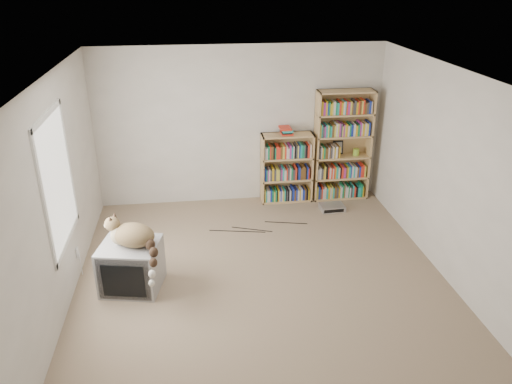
{
  "coord_description": "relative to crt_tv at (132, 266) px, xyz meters",
  "views": [
    {
      "loc": [
        -0.76,
        -5.03,
        3.5
      ],
      "look_at": [
        0.05,
        1.0,
        0.77
      ],
      "focal_mm": 35.0,
      "sensor_mm": 36.0,
      "label": 1
    }
  ],
  "objects": [
    {
      "name": "book_stack",
      "position": [
        2.25,
        2.2,
        0.9
      ],
      "size": [
        0.2,
        0.26,
        0.11
      ],
      "primitive_type": "cube",
      "color": "red",
      "rests_on": "bookcase_short"
    },
    {
      "name": "framed_print",
      "position": [
        3.15,
        2.29,
        0.56
      ],
      "size": [
        0.17,
        0.05,
        0.22
      ],
      "primitive_type": "cube",
      "rotation": [
        -0.17,
        0.0,
        0.0
      ],
      "color": "black",
      "rests_on": "bookcase_tall"
    },
    {
      "name": "green_mug",
      "position": [
        3.42,
        2.19,
        0.5
      ],
      "size": [
        0.1,
        0.1,
        0.11
      ],
      "primitive_type": "cylinder",
      "color": "#88B533",
      "rests_on": "bookcase_tall"
    },
    {
      "name": "window",
      "position": [
        -0.68,
        0.05,
        1.11
      ],
      "size": [
        0.02,
        1.22,
        1.52
      ],
      "primitive_type": "cube",
      "color": "white",
      "rests_on": "wall_left"
    },
    {
      "name": "floor",
      "position": [
        1.56,
        -0.15,
        -0.29
      ],
      "size": [
        4.5,
        5.0,
        0.01
      ],
      "primitive_type": "cube",
      "color": "gray",
      "rests_on": "ground"
    },
    {
      "name": "wall_outlet",
      "position": [
        -0.68,
        0.34,
        0.03
      ],
      "size": [
        0.01,
        0.08,
        0.13
      ],
      "primitive_type": "cube",
      "color": "silver",
      "rests_on": "wall_left"
    },
    {
      "name": "wall_back",
      "position": [
        1.56,
        2.35,
        0.96
      ],
      "size": [
        4.5,
        0.02,
        2.5
      ],
      "primitive_type": "cube",
      "color": "silver",
      "rests_on": "floor"
    },
    {
      "name": "bookcase_short",
      "position": [
        2.28,
        2.21,
        0.23
      ],
      "size": [
        0.82,
        0.3,
        1.13
      ],
      "color": "tan",
      "rests_on": "floor"
    },
    {
      "name": "wall_front",
      "position": [
        1.56,
        -2.65,
        0.96
      ],
      "size": [
        4.5,
        0.02,
        2.5
      ],
      "primitive_type": "cube",
      "color": "silver",
      "rests_on": "floor"
    },
    {
      "name": "cat",
      "position": [
        0.1,
        -0.1,
        0.39
      ],
      "size": [
        0.69,
        0.74,
        0.61
      ],
      "rotation": [
        0.0,
        0.0,
        -0.36
      ],
      "color": "#3B2818",
      "rests_on": "crt_tv"
    },
    {
      "name": "floor_cables",
      "position": [
        1.78,
        1.2,
        -0.28
      ],
      "size": [
        1.2,
        0.7,
        0.01
      ],
      "primitive_type": null,
      "color": "black",
      "rests_on": "floor"
    },
    {
      "name": "dvd_player",
      "position": [
        2.94,
        1.71,
        -0.24
      ],
      "size": [
        0.39,
        0.29,
        0.09
      ],
      "primitive_type": "cube",
      "rotation": [
        0.0,
        0.0,
        0.05
      ],
      "color": "#B5B5BA",
      "rests_on": "floor"
    },
    {
      "name": "ceiling",
      "position": [
        1.56,
        -0.15,
        2.21
      ],
      "size": [
        4.5,
        5.0,
        0.02
      ],
      "primitive_type": "cube",
      "color": "white",
      "rests_on": "wall_back"
    },
    {
      "name": "wall_right",
      "position": [
        3.81,
        -0.15,
        0.96
      ],
      "size": [
        0.02,
        5.0,
        2.5
      ],
      "primitive_type": "cube",
      "color": "silver",
      "rests_on": "floor"
    },
    {
      "name": "crt_tv",
      "position": [
        0.0,
        0.0,
        0.0
      ],
      "size": [
        0.77,
        0.72,
        0.58
      ],
      "rotation": [
        0.0,
        0.0,
        -0.21
      ],
      "color": "gray",
      "rests_on": "floor"
    },
    {
      "name": "bookcase_tall",
      "position": [
        3.19,
        2.21,
        0.57
      ],
      "size": [
        0.9,
        0.3,
        1.8
      ],
      "color": "tan",
      "rests_on": "floor"
    },
    {
      "name": "wall_left",
      "position": [
        -0.69,
        -0.15,
        0.96
      ],
      "size": [
        0.02,
        5.0,
        2.5
      ],
      "primitive_type": "cube",
      "color": "silver",
      "rests_on": "floor"
    }
  ]
}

